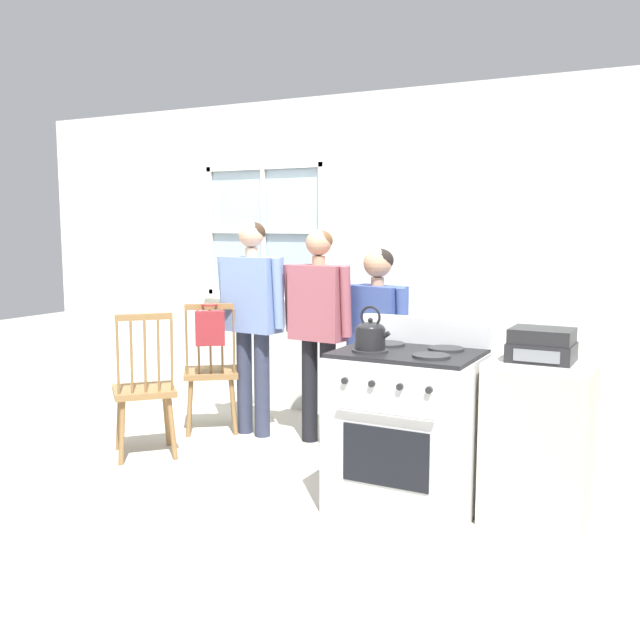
{
  "coord_description": "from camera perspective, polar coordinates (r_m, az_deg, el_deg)",
  "views": [
    {
      "loc": [
        2.72,
        -4.02,
        1.62
      ],
      "look_at": [
        0.5,
        0.18,
        1.0
      ],
      "focal_mm": 40.0,
      "sensor_mm": 36.0,
      "label": 1
    }
  ],
  "objects": [
    {
      "name": "potted_plant",
      "position": [
        6.27,
        -3.68,
        2.54
      ],
      "size": [
        0.15,
        0.15,
        0.29
      ],
      "color": "#42474C",
      "rests_on": "wall_back"
    },
    {
      "name": "wall_back",
      "position": [
        6.05,
        1.52,
        4.74
      ],
      "size": [
        6.4,
        0.16,
        2.7
      ],
      "color": "silver",
      "rests_on": "ground_plane"
    },
    {
      "name": "stove",
      "position": [
        4.17,
        7.0,
        -8.59
      ],
      "size": [
        0.8,
        0.68,
        1.08
      ],
      "color": "silver",
      "rests_on": "ground_plane"
    },
    {
      "name": "chair_near_wall",
      "position": [
        5.2,
        -13.87,
        -5.54
      ],
      "size": [
        0.58,
        0.58,
        1.04
      ],
      "rotation": [
        0.0,
        0.0,
        -2.33
      ],
      "color": "olive",
      "rests_on": "ground_plane"
    },
    {
      "name": "handbag",
      "position": [
        5.44,
        -8.79,
        -0.58
      ],
      "size": [
        0.25,
        0.25,
        0.31
      ],
      "color": "maroon",
      "rests_on": "chair_by_window"
    },
    {
      "name": "person_elderly_left",
      "position": [
        5.51,
        -5.45,
        1.05
      ],
      "size": [
        0.62,
        0.26,
        1.66
      ],
      "rotation": [
        0.0,
        0.0,
        -0.11
      ],
      "color": "#2D3347",
      "rests_on": "ground_plane"
    },
    {
      "name": "kettle",
      "position": [
        4.0,
        4.05,
        -1.15
      ],
      "size": [
        0.21,
        0.17,
        0.25
      ],
      "color": "black",
      "rests_on": "stove"
    },
    {
      "name": "chair_by_window",
      "position": [
        5.74,
        -8.72,
        -4.2
      ],
      "size": [
        0.58,
        0.57,
        1.04
      ],
      "rotation": [
        0.0,
        0.0,
        -2.5
      ],
      "color": "olive",
      "rests_on": "ground_plane"
    },
    {
      "name": "ground_plane",
      "position": [
        5.12,
        -6.05,
        -11.06
      ],
      "size": [
        16.0,
        16.0,
        0.0
      ],
      "primitive_type": "plane",
      "color": "#B2AD9E"
    },
    {
      "name": "stereo",
      "position": [
        4.03,
        17.32,
        -1.94
      ],
      "size": [
        0.34,
        0.29,
        0.18
      ],
      "color": "#232326",
      "rests_on": "side_counter"
    },
    {
      "name": "person_adult_right",
      "position": [
        5.21,
        4.58,
        -0.58
      ],
      "size": [
        0.57,
        0.31,
        1.47
      ],
      "rotation": [
        0.0,
        0.0,
        -0.28
      ],
      "color": "black",
      "rests_on": "ground_plane"
    },
    {
      "name": "side_counter",
      "position": [
        4.17,
        17.08,
        -9.21
      ],
      "size": [
        0.55,
        0.5,
        0.9
      ],
      "color": "beige",
      "rests_on": "ground_plane"
    },
    {
      "name": "person_teen_center",
      "position": [
        5.27,
        -0.12,
        0.29
      ],
      "size": [
        0.58,
        0.25,
        1.6
      ],
      "rotation": [
        0.0,
        0.0,
        -0.09
      ],
      "color": "black",
      "rests_on": "ground_plane"
    }
  ]
}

